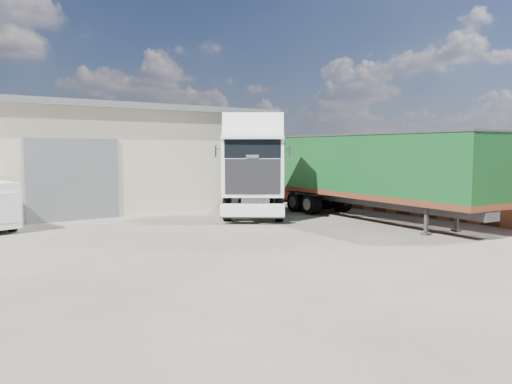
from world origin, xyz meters
TOP-DOWN VIEW (x-y plane):
  - ground at (0.00, 0.00)m, footprint 120.00×120.00m
  - brick_boundary_wall at (11.50, 6.00)m, footprint 0.35×26.00m
  - tractor_unit at (5.03, 6.24)m, footprint 6.25×7.05m
  - box_trailer at (8.53, 2.26)m, footprint 3.46×11.59m

SIDE VIEW (x-z plane):
  - ground at x=0.00m, z-range 0.00..0.00m
  - brick_boundary_wall at x=11.50m, z-range 0.00..2.50m
  - tractor_unit at x=5.03m, z-range -0.37..4.32m
  - box_trailer at x=8.53m, z-range 0.42..4.21m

